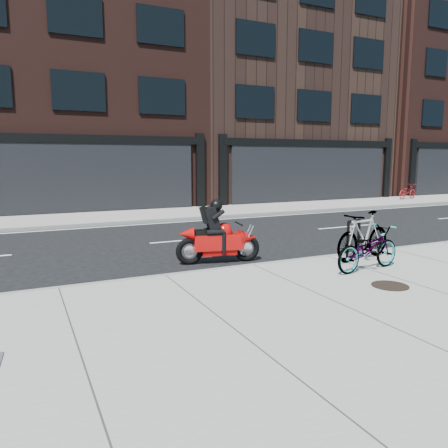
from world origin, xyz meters
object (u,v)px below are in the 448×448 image
bicycle_rear (363,236)px  motorcycle (222,237)px  bicycle_front (368,248)px  manhole_cover (390,286)px  bike_rack (353,237)px  bicycle_far (407,192)px

bicycle_rear → motorcycle: (-2.82, 1.60, -0.07)m
bicycle_front → manhole_cover: (-0.45, -1.06, -0.45)m
bike_rack → manhole_cover: bearing=-112.2°
bike_rack → bicycle_rear: bicycle_rear is taller
bicycle_front → bicycle_rear: bicycle_rear is taller
motorcycle → bicycle_front: bearing=-36.3°
bicycle_rear → bicycle_far: 16.86m
bicycle_front → manhole_cover: size_ratio=2.64×
bike_rack → bicycle_rear: size_ratio=0.51×
bicycle_front → manhole_cover: bicycle_front is taller
motorcycle → bicycle_far: 18.30m
bike_rack → manhole_cover: size_ratio=1.43×
bicycle_rear → bicycle_far: bicycle_rear is taller
bicycle_rear → motorcycle: bearing=-131.2°
bicycle_far → manhole_cover: bearing=119.5°
bicycle_rear → manhole_cover: 2.19m
motorcycle → manhole_cover: bearing=-52.0°
bike_rack → motorcycle: size_ratio=0.47×
motorcycle → bike_rack: bearing=-21.5°
motorcycle → manhole_cover: size_ratio=3.04×
bicycle_front → bicycle_rear: bearing=-44.7°
bike_rack → bicycle_front: size_ratio=0.54×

